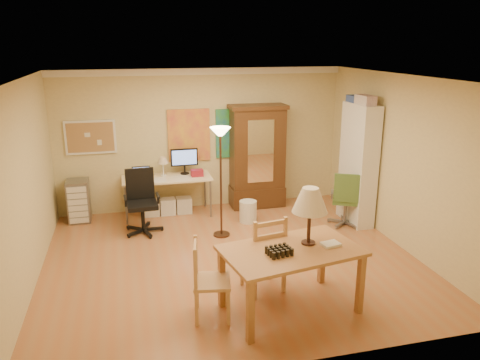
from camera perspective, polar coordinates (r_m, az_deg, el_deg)
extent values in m
plane|color=#AE683D|center=(7.21, -1.12, -9.59)|extent=(5.50, 5.50, 0.00)
cube|color=white|center=(8.90, -4.84, 13.05)|extent=(5.50, 0.08, 0.12)
cube|color=tan|center=(8.96, -17.76, 4.99)|extent=(0.90, 0.04, 0.62)
cube|color=yellow|center=(9.03, -6.24, 5.44)|extent=(0.80, 0.04, 1.00)
cube|color=teal|center=(9.19, -0.64, 5.73)|extent=(0.75, 0.04, 0.95)
cube|color=olive|center=(5.65, 6.26, -8.55)|extent=(1.76, 1.24, 0.04)
cube|color=olive|center=(5.22, 1.26, -15.77)|extent=(0.09, 0.09, 0.76)
cube|color=olive|center=(5.92, 14.47, -12.17)|extent=(0.09, 0.09, 0.76)
cube|color=olive|center=(5.87, -2.25, -11.86)|extent=(0.09, 0.09, 0.76)
cube|color=olive|center=(6.50, 9.96, -9.17)|extent=(0.09, 0.09, 0.76)
cylinder|color=black|center=(5.81, 8.32, -7.55)|extent=(0.17, 0.17, 0.02)
cylinder|color=black|center=(5.73, 8.40, -5.69)|extent=(0.04, 0.04, 0.43)
cone|color=beige|center=(5.61, 8.55, -2.42)|extent=(0.43, 0.43, 0.30)
cube|color=silver|center=(5.80, 10.99, -7.68)|extent=(0.24, 0.20, 0.03)
cube|color=black|center=(5.47, 4.82, -8.64)|extent=(0.34, 0.29, 0.09)
cube|color=tan|center=(6.20, 2.80, -9.00)|extent=(0.56, 0.55, 0.04)
cube|color=tan|center=(6.57, 3.65, -10.04)|extent=(0.05, 0.05, 0.48)
cube|color=tan|center=(6.40, 0.22, -10.74)|extent=(0.05, 0.05, 0.48)
cube|color=tan|center=(6.25, 5.37, -11.52)|extent=(0.05, 0.05, 0.48)
cube|color=tan|center=(6.08, 1.80, -12.32)|extent=(0.05, 0.05, 0.48)
cube|color=tan|center=(6.02, 5.51, -6.98)|extent=(0.05, 0.05, 0.56)
cube|color=tan|center=(5.84, 1.85, -7.68)|extent=(0.05, 0.05, 0.56)
cube|color=tan|center=(5.90, 3.72, -6.83)|extent=(0.42, 0.11, 0.06)
cube|color=tan|center=(5.64, -3.46, -12.24)|extent=(0.50, 0.51, 0.04)
cube|color=tan|center=(5.60, -1.42, -15.30)|extent=(0.05, 0.05, 0.44)
cube|color=tan|center=(5.93, -1.63, -13.32)|extent=(0.05, 0.05, 0.44)
cube|color=tan|center=(5.60, -5.32, -15.39)|extent=(0.05, 0.05, 0.44)
cube|color=tan|center=(5.93, -5.28, -13.41)|extent=(0.05, 0.05, 0.44)
cube|color=tan|center=(5.35, -5.47, -10.88)|extent=(0.05, 0.05, 0.51)
cube|color=tan|center=(5.70, -5.41, -9.09)|extent=(0.05, 0.05, 0.51)
cube|color=tan|center=(5.50, -5.45, -9.48)|extent=(0.09, 0.39, 0.05)
cylinder|color=#3E2518|center=(8.03, -2.27, -6.64)|extent=(0.28, 0.28, 0.03)
cylinder|color=#3E2518|center=(7.72, -2.34, -0.62)|extent=(0.04, 0.04, 1.75)
cone|color=#FFE0A5|center=(7.51, -2.42, 5.92)|extent=(0.34, 0.34, 0.14)
cube|color=beige|center=(8.80, -8.92, 0.23)|extent=(1.64, 0.72, 0.03)
cylinder|color=slate|center=(8.60, -13.71, -3.06)|extent=(0.04, 0.04, 0.72)
cylinder|color=slate|center=(8.72, -3.60, -2.33)|extent=(0.04, 0.04, 0.72)
cylinder|color=slate|center=(9.18, -13.76, -1.81)|extent=(0.04, 0.04, 0.72)
cylinder|color=slate|center=(9.29, -4.28, -1.14)|extent=(0.04, 0.04, 0.72)
cube|color=black|center=(8.72, -11.90, 0.08)|extent=(0.33, 0.22, 0.02)
cube|color=black|center=(8.85, -11.99, 1.05)|extent=(0.33, 0.06, 0.21)
cube|color=black|center=(8.90, -6.81, 2.78)|extent=(0.51, 0.04, 0.33)
cone|color=beige|center=(8.82, -9.40, 2.40)|extent=(0.20, 0.20, 0.12)
cube|color=silver|center=(8.64, -9.84, 0.00)|extent=(0.26, 0.33, 0.01)
cube|color=maroon|center=(8.80, -5.26, 0.87)|extent=(0.22, 0.16, 0.12)
cube|color=white|center=(9.01, -10.73, -3.34)|extent=(0.29, 0.25, 0.31)
cube|color=white|center=(9.03, -8.79, -3.20)|extent=(0.29, 0.25, 0.31)
cube|color=silver|center=(9.06, -6.85, -3.06)|extent=(0.29, 0.25, 0.31)
cylinder|color=black|center=(8.21, -11.74, -4.59)|extent=(0.06, 0.06, 0.42)
cube|color=black|center=(8.13, -11.84, -3.00)|extent=(0.53, 0.51, 0.07)
cube|color=black|center=(8.25, -12.11, -0.42)|extent=(0.49, 0.08, 0.55)
cube|color=black|center=(8.07, -13.83, -2.18)|extent=(0.06, 0.32, 0.03)
cube|color=black|center=(8.10, -9.98, -1.85)|extent=(0.06, 0.32, 0.03)
cylinder|color=slate|center=(8.61, 12.70, -3.80)|extent=(0.06, 0.06, 0.38)
cube|color=#40652D|center=(8.54, 12.79, -2.41)|extent=(0.61, 0.60, 0.07)
cube|color=#40652D|center=(8.25, 12.91, -0.98)|extent=(0.42, 0.24, 0.50)
cube|color=slate|center=(8.50, 14.52, -1.65)|extent=(0.16, 0.28, 0.03)
cube|color=slate|center=(8.50, 11.17, -1.45)|extent=(0.16, 0.28, 0.03)
cube|color=slate|center=(9.02, -19.06, -2.40)|extent=(0.38, 0.44, 0.77)
cube|color=silver|center=(8.81, -19.17, -2.88)|extent=(0.33, 0.02, 0.66)
cube|color=#3B2510|center=(9.17, 2.12, 2.67)|extent=(1.02, 0.47, 1.95)
cube|color=#3B2510|center=(9.38, 2.07, -1.91)|extent=(1.06, 0.50, 0.39)
cube|color=white|center=(8.90, 2.55, 3.47)|extent=(0.51, 0.01, 1.21)
cube|color=#3B2510|center=(8.98, 2.19, 8.90)|extent=(1.10, 0.52, 0.07)
cube|color=white|center=(8.56, 14.22, 1.85)|extent=(0.32, 0.86, 2.15)
cube|color=#993333|center=(8.56, 14.20, -2.06)|extent=(0.19, 0.43, 0.26)
cube|color=#334C99|center=(8.58, 13.63, 6.78)|extent=(0.19, 0.30, 0.22)
cylinder|color=silver|center=(8.54, 0.99, -3.85)|extent=(0.32, 0.32, 0.40)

